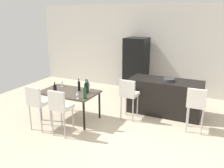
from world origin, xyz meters
TOP-DOWN VIEW (x-y plane):
  - ground_plane at (0.00, 0.00)m, footprint 10.00×10.00m
  - back_wall at (0.00, 2.94)m, footprint 10.00×0.12m
  - kitchen_island at (0.32, 1.10)m, footprint 1.89×0.79m
  - bar_chair_left at (-0.41, 0.33)m, footprint 0.41×0.41m
  - bar_chair_middle at (1.20, 0.33)m, footprint 0.41×0.41m
  - dining_table at (-1.74, -0.30)m, footprint 1.40×0.86m
  - dining_chair_near at (-2.05, -1.10)m, footprint 0.41×0.41m
  - dining_chair_far at (-1.42, -1.10)m, footprint 0.40×0.40m
  - wine_bottle_left at (-1.11, -0.58)m, footprint 0.08×0.08m
  - wine_bottle_inner at (-1.55, -0.15)m, footprint 0.06×0.06m
  - wine_bottle_near at (-1.30, -0.15)m, footprint 0.07×0.07m
  - wine_bottle_corner at (-1.89, -0.66)m, footprint 0.08×0.08m
  - wine_bottle_end at (-1.28, -0.26)m, footprint 0.07×0.07m
  - wine_glass_middle at (-2.15, -0.04)m, footprint 0.07×0.07m
  - wine_glass_right at (-1.37, 0.06)m, footprint 0.07×0.07m
  - wine_glass_far at (-1.27, -0.65)m, footprint 0.07×0.07m
  - refrigerator at (-1.02, 2.50)m, footprint 0.72×0.68m
  - fruit_bowl at (0.41, 1.05)m, footprint 0.30×0.30m

SIDE VIEW (x-z plane):
  - ground_plane at x=0.00m, z-range 0.00..0.00m
  - kitchen_island at x=0.32m, z-range 0.00..0.92m
  - dining_table at x=-1.74m, z-range 0.30..1.04m
  - bar_chair_left at x=-0.41m, z-range 0.17..1.22m
  - bar_chair_middle at x=1.20m, z-range 0.17..1.22m
  - dining_chair_near at x=-2.05m, z-range 0.17..1.22m
  - dining_chair_far at x=-1.42m, z-range 0.17..1.22m
  - wine_glass_middle at x=-2.15m, z-range 0.78..0.95m
  - wine_glass_right at x=-1.37m, z-range 0.78..0.95m
  - wine_glass_far at x=-1.27m, z-range 0.78..0.95m
  - wine_bottle_inner at x=-1.55m, z-range 0.71..1.02m
  - wine_bottle_corner at x=-1.89m, z-range 0.71..1.02m
  - wine_bottle_near at x=-1.30m, z-range 0.71..1.03m
  - wine_bottle_left at x=-1.11m, z-range 0.70..1.05m
  - wine_bottle_end at x=-1.28m, z-range 0.70..1.06m
  - refrigerator at x=-1.02m, z-range 0.00..1.84m
  - fruit_bowl at x=0.41m, z-range 0.92..0.99m
  - back_wall at x=0.00m, z-range 0.00..2.90m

